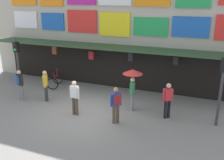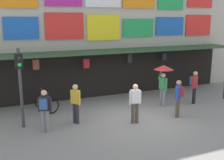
{
  "view_description": "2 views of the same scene",
  "coord_description": "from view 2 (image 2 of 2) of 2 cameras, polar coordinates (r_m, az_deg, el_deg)",
  "views": [
    {
      "loc": [
        5.38,
        -9.9,
        5.3
      ],
      "look_at": [
        0.92,
        1.27,
        1.37
      ],
      "focal_mm": 40.67,
      "sensor_mm": 36.0,
      "label": 1
    },
    {
      "loc": [
        -5.37,
        -10.06,
        4.32
      ],
      "look_at": [
        -0.79,
        0.88,
        1.63
      ],
      "focal_mm": 44.12,
      "sensor_mm": 36.0,
      "label": 2
    }
  ],
  "objects": [
    {
      "name": "pedestrian_in_green",
      "position": [
        12.42,
        13.66,
        -3.19
      ],
      "size": [
        0.47,
        0.47,
        1.68
      ],
      "color": "brown",
      "rests_on": "ground"
    },
    {
      "name": "shopfront",
      "position": [
        15.59,
        -2.61,
        11.45
      ],
      "size": [
        18.0,
        2.6,
        8.0
      ],
      "color": "#B2AD9E",
      "rests_on": "ground"
    },
    {
      "name": "pedestrian_in_blue",
      "position": [
        10.79,
        -13.8,
        -5.63
      ],
      "size": [
        0.49,
        0.45,
        1.68
      ],
      "color": "gray",
      "rests_on": "ground"
    },
    {
      "name": "pedestrian_in_red",
      "position": [
        11.43,
        4.81,
        -4.43
      ],
      "size": [
        0.53,
        0.25,
        1.68
      ],
      "color": "brown",
      "rests_on": "ground"
    },
    {
      "name": "bicycle_parked",
      "position": [
        13.43,
        -13.45,
        -4.59
      ],
      "size": [
        1.03,
        1.32,
        1.05
      ],
      "color": "black",
      "rests_on": "ground"
    },
    {
      "name": "pedestrian_in_white",
      "position": [
        14.65,
        16.66,
        -0.94
      ],
      "size": [
        0.47,
        0.47,
        1.68
      ],
      "color": "black",
      "rests_on": "ground"
    },
    {
      "name": "pedestrian_with_umbrella",
      "position": [
        13.67,
        10.61,
        1.25
      ],
      "size": [
        0.96,
        0.96,
        2.08
      ],
      "color": "gray",
      "rests_on": "ground"
    },
    {
      "name": "traffic_light_near",
      "position": [
        11.25,
        -18.56,
        0.92
      ],
      "size": [
        0.3,
        0.34,
        3.2
      ],
      "color": "#38383D",
      "rests_on": "ground"
    },
    {
      "name": "pedestrian_in_yellow",
      "position": [
        11.46,
        -7.56,
        -4.46
      ],
      "size": [
        0.37,
        0.48,
        1.68
      ],
      "color": "#2D2D38",
      "rests_on": "ground"
    },
    {
      "name": "ground_plane",
      "position": [
        12.19,
        5.08,
        -8.03
      ],
      "size": [
        80.0,
        80.0,
        0.0
      ],
      "primitive_type": "plane",
      "color": "gray"
    }
  ]
}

